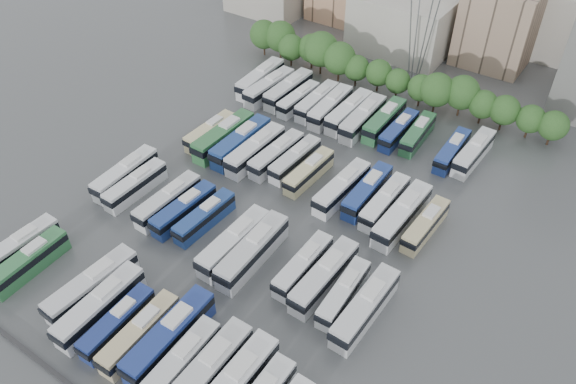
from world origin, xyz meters
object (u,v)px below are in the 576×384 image
Objects in this scene: bus_r1_s1 at (136,185)px; bus_r2_s5 at (276,154)px; bus_r1_s12 at (344,293)px; bus_r3_s12 at (452,150)px; bus_r1_s8 at (253,251)px; bus_r3_s2 at (288,90)px; bus_r3_s0 at (260,79)px; bus_r1_s7 at (234,242)px; bus_r3_s1 at (269,87)px; bus_r3_s7 at (363,118)px; bus_r2_s10 at (367,191)px; bus_r1_s13 at (365,307)px; bus_r3_s8 at (384,120)px; bus_r2_s1 at (210,132)px; bus_r2_s6 at (295,159)px; bus_r2_s3 at (241,142)px; bus_r0_s6 at (117,323)px; bus_r0_s7 at (140,333)px; bus_r2_s9 at (342,188)px; bus_r3_s9 at (399,130)px; bus_r3_s10 at (418,133)px; bus_r0_s5 at (100,306)px; bus_r2_s11 at (385,202)px; bus_r2_s7 at (309,171)px; bus_r1_s5 at (205,217)px; bus_r0_s10 at (207,372)px; bus_r0_s8 at (170,336)px; bus_r1_s11 at (324,276)px; bus_r0_s4 at (92,285)px; bus_r2_s2 at (224,136)px; bus_r3_s13 at (474,152)px; bus_r2_s13 at (425,225)px; bus_r3_s6 at (349,112)px; bus_r3_s4 at (317,101)px; bus_r0_s9 at (180,364)px; bus_r1_s0 at (125,174)px; bus_r1_s3 at (168,201)px; bus_r3_s3 at (298,99)px; bus_r0_s0 at (18,248)px.

bus_r2_s5 reaches higher than bus_r1_s1.
bus_r1_s12 is 35.64m from bus_r3_s12.
bus_r1_s8 is 1.06× the size of bus_r3_s2.
bus_r1_s7 is at bearing -60.85° from bus_r3_s0.
bus_r3_s1 is 19.84m from bus_r3_s7.
bus_r2_s10 is (9.72, 19.68, -0.15)m from bus_r1_s7.
bus_r3_s8 is at bearing 115.12° from bus_r1_s13.
bus_r2_s6 is (16.35, 1.67, 0.06)m from bus_r2_s1.
bus_r2_s3 is (-33.20, 18.23, 0.09)m from bus_r1_s13.
bus_r0_s6 is at bearing -138.99° from bus_r1_s12.
bus_r1_s1 is 17.32m from bus_r2_s1.
bus_r2_s9 reaches higher than bus_r0_s7.
bus_r3_s10 is at bearing 16.71° from bus_r3_s9.
bus_r1_s12 is (23.14, 18.49, -0.31)m from bus_r0_s5.
bus_r1_s13 reaches higher than bus_r2_s11.
bus_r1_s5 is at bearing -109.32° from bus_r2_s7.
bus_r3_s1 is (-29.82, 52.94, -0.12)m from bus_r0_s10.
bus_r0_s8 reaches higher than bus_r1_s11.
bus_r0_s4 is 1.20× the size of bus_r0_s6.
bus_r2_s2 reaches higher than bus_r2_s3.
bus_r1_s1 is at bearing -131.65° from bus_r3_s10.
bus_r1_s5 is 0.91× the size of bus_r3_s13.
bus_r2_s2 is at bearing 135.74° from bus_r1_s8.
bus_r1_s11 is 1.12× the size of bus_r2_s6.
bus_r2_s13 is (19.96, -0.83, -0.01)m from bus_r2_s7.
bus_r2_s7 is at bearing 70.89° from bus_r1_s5.
bus_r0_s10 is at bearing -52.16° from bus_r2_s2.
bus_r0_s10 is 40.07m from bus_r2_s5.
bus_r1_s1 is at bearing -128.51° from bus_r2_s6.
bus_r2_s2 reaches higher than bus_r3_s2.
bus_r3_s7 is 6.71m from bus_r3_s9.
bus_r3_s6 is (-9.52, 18.80, 0.05)m from bus_r2_s9.
bus_r2_s13 is at bearing -9.86° from bus_r2_s10.
bus_r0_s5 is 55.50m from bus_r3_s2.
bus_r3_s0 is (-33.05, 54.47, -0.03)m from bus_r0_s10.
bus_r3_s4 is 1.07× the size of bus_r3_s9.
bus_r2_s9 is 1.12× the size of bus_r3_s9.
bus_r0_s9 is 39.61m from bus_r2_s5.
bus_r0_s7 is at bearing -6.28° from bus_r0_s4.
bus_r3_s13 is at bearing 93.65° from bus_r2_s13.
bus_r1_s0 reaches higher than bus_r1_s3.
bus_r0_s8 is 59.51m from bus_r3_s0.
bus_r1_s8 reaches higher than bus_r2_s1.
bus_r2_s7 is 0.84× the size of bus_r3_s7.
bus_r3_s12 reaches higher than bus_r3_s3.
bus_r0_s0 is at bearing -127.06° from bus_r2_s9.
bus_r2_s3 is at bearing 108.38° from bus_r0_s7.
bus_r3_s8 is (-3.07, 20.04, -0.00)m from bus_r2_s9.
bus_r2_s2 is 19.79m from bus_r3_s4.
bus_r2_s10 is at bearing -115.35° from bus_r3_s13.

